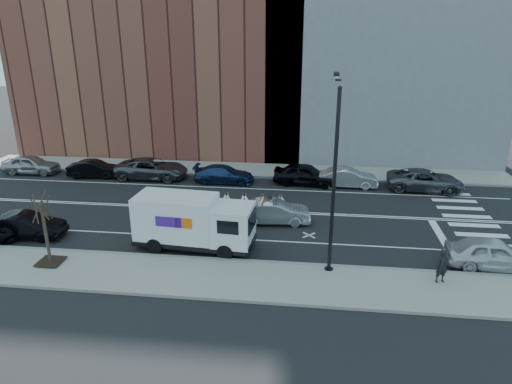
% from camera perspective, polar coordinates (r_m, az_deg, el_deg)
% --- Properties ---
extents(ground, '(120.00, 120.00, 0.00)m').
position_cam_1_polar(ground, '(30.36, -4.70, -2.18)').
color(ground, black).
rests_on(ground, ground).
extents(sidewalk_near, '(44.00, 3.60, 0.15)m').
position_cam_1_polar(sidewalk_near, '(22.65, -9.09, -10.36)').
color(sidewalk_near, gray).
rests_on(sidewalk_near, ground).
extents(sidewalk_far, '(44.00, 3.60, 0.15)m').
position_cam_1_polar(sidewalk_far, '(38.50, -2.16, 2.84)').
color(sidewalk_far, gray).
rests_on(sidewalk_far, ground).
extents(curb_near, '(44.00, 0.25, 0.17)m').
position_cam_1_polar(curb_near, '(24.16, -7.96, -8.22)').
color(curb_near, gray).
rests_on(curb_near, ground).
extents(curb_far, '(44.00, 0.25, 0.17)m').
position_cam_1_polar(curb_far, '(36.80, -2.59, 2.03)').
color(curb_far, gray).
rests_on(curb_far, ground).
extents(crosswalk, '(3.00, 14.00, 0.01)m').
position_cam_1_polar(crosswalk, '(31.52, 25.21, -3.26)').
color(crosswalk, white).
rests_on(crosswalk, ground).
extents(road_markings, '(40.00, 8.60, 0.01)m').
position_cam_1_polar(road_markings, '(30.36, -4.70, -2.17)').
color(road_markings, white).
rests_on(road_markings, ground).
extents(bldg_brick, '(26.00, 10.00, 22.00)m').
position_cam_1_polar(bldg_brick, '(45.28, -11.59, 19.09)').
color(bldg_brick, brown).
rests_on(bldg_brick, ground).
extents(bldg_concrete, '(20.00, 10.00, 26.00)m').
position_cam_1_polar(bldg_concrete, '(43.61, 16.11, 21.36)').
color(bldg_concrete, slate).
rests_on(bldg_concrete, ground).
extents(streetlight, '(0.44, 4.02, 9.34)m').
position_cam_1_polar(streetlight, '(21.61, 9.74, 2.61)').
color(streetlight, black).
rests_on(streetlight, ground).
extents(street_tree, '(1.20, 1.20, 3.75)m').
position_cam_1_polar(street_tree, '(25.08, -24.69, -5.41)').
color(street_tree, black).
rests_on(street_tree, ground).
extents(fedex_van, '(6.61, 2.71, 2.95)m').
position_cam_1_polar(fedex_van, '(24.80, -7.87, -3.69)').
color(fedex_van, black).
rests_on(fedex_van, ground).
extents(far_parked_a, '(4.52, 1.90, 1.53)m').
position_cam_1_polar(far_parked_a, '(41.76, -26.29, 3.11)').
color(far_parked_a, '#A2A2A7').
rests_on(far_parked_a, ground).
extents(far_parked_b, '(4.24, 1.76, 1.36)m').
position_cam_1_polar(far_parked_b, '(38.76, -19.54, 2.73)').
color(far_parked_b, black).
rests_on(far_parked_b, ground).
extents(far_parked_c, '(5.70, 2.66, 1.58)m').
position_cam_1_polar(far_parked_c, '(37.21, -12.91, 2.87)').
color(far_parked_c, '#4D4F55').
rests_on(far_parked_c, ground).
extents(far_parked_d, '(4.63, 1.90, 1.34)m').
position_cam_1_polar(far_parked_d, '(35.35, -4.02, 2.24)').
color(far_parked_d, navy).
rests_on(far_parked_d, ground).
extents(far_parked_e, '(4.96, 2.37, 1.64)m').
position_cam_1_polar(far_parked_e, '(34.97, 6.17, 2.22)').
color(far_parked_e, black).
rests_on(far_parked_e, ground).
extents(far_parked_f, '(4.39, 1.57, 1.44)m').
position_cam_1_polar(far_parked_f, '(34.98, 11.41, 1.77)').
color(far_parked_f, silver).
rests_on(far_parked_f, ground).
extents(far_parked_g, '(5.65, 2.90, 1.53)m').
position_cam_1_polar(far_parked_g, '(35.83, 20.37, 1.40)').
color(far_parked_g, '#515359').
rests_on(far_parked_g, ground).
extents(driving_sedan, '(4.54, 1.98, 1.45)m').
position_cam_1_polar(driving_sedan, '(28.00, 2.26, -2.48)').
color(driving_sedan, silver).
rests_on(driving_sedan, ground).
extents(near_parked_rear_a, '(4.43, 1.73, 1.44)m').
position_cam_1_polar(near_parked_rear_a, '(29.25, -26.82, -3.76)').
color(near_parked_rear_a, black).
rests_on(near_parked_rear_a, ground).
extents(near_parked_front, '(4.69, 2.10, 1.57)m').
position_cam_1_polar(near_parked_front, '(25.77, 27.53, -6.85)').
color(near_parked_front, silver).
rests_on(near_parked_front, ground).
extents(pedestrian, '(0.69, 0.56, 1.65)m').
position_cam_1_polar(pedestrian, '(23.08, 22.25, -8.56)').
color(pedestrian, black).
rests_on(pedestrian, sidewalk_near).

